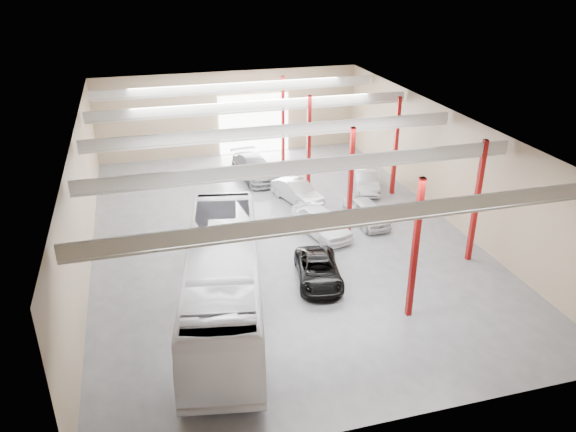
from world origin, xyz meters
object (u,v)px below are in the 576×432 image
car_row_b (297,192)px  car_right_far (367,212)px  car_row_a (321,222)px  black_sedan (319,270)px  car_right_near (366,180)px  coach_bus (223,279)px  car_row_c (254,168)px

car_row_b → car_right_far: (3.32, -4.40, -0.01)m
car_row_a → car_right_far: car_row_a is taller
black_sedan → car_right_near: 13.38m
car_right_near → coach_bus: bearing=-118.7°
black_sedan → car_right_far: bearing=59.8°
coach_bus → car_row_a: (7.13, 6.80, -1.12)m
coach_bus → car_row_b: size_ratio=3.12×
car_row_a → car_row_b: bearing=75.2°
coach_bus → car_right_far: size_ratio=3.25×
car_right_far → car_row_a: bearing=-170.4°
car_row_a → car_row_c: (-1.88, 10.40, 0.02)m
car_row_c → car_right_far: bearing=-68.9°
coach_bus → car_row_b: bearing=69.7°
car_right_near → car_row_c: bearing=164.6°
car_row_a → car_row_c: car_row_c is taller
black_sedan → car_right_far: (5.21, 6.00, 0.07)m
car_row_a → car_row_b: 5.20m
coach_bus → car_row_a: coach_bus is taller
car_row_b → car_right_near: bearing=-11.2°
coach_bus → car_row_c: bearing=83.4°
car_right_far → car_right_near: bearing=64.0°
car_row_b → car_row_c: bearing=90.3°
coach_bus → car_row_c: size_ratio=2.41×
car_row_b → car_right_far: car_row_b is taller
black_sedan → car_right_near: size_ratio=1.04×
black_sedan → car_row_a: car_row_a is taller
black_sedan → car_row_b: bearing=90.4°
car_right_far → black_sedan: bearing=-135.0°
car_row_b → car_right_near: car_right_near is taller
car_row_a → car_right_far: 3.41m
coach_bus → car_right_near: 17.96m
car_row_a → car_right_near: (5.42, 6.00, -0.07)m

